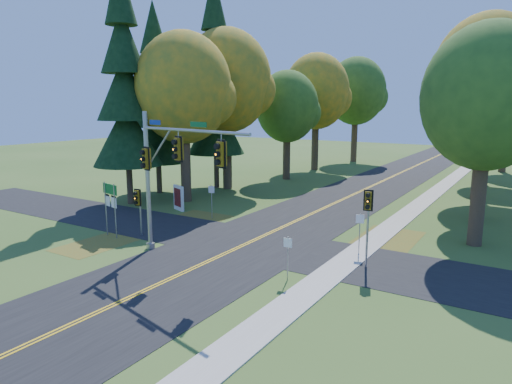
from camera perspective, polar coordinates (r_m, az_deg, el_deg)
The scene contains 30 objects.
ground at distance 26.01m, azimuth -3.24°, elevation -7.43°, with size 160.00×160.00×0.00m, color #35551E.
road_main at distance 26.01m, azimuth -3.24°, elevation -7.41°, with size 8.00×160.00×0.02m, color black.
road_cross at distance 27.59m, azimuth -0.82°, elevation -6.33°, with size 60.00×6.00×0.02m, color black.
centerline_left at distance 26.06m, azimuth -3.42°, elevation -7.34°, with size 0.10×160.00×0.01m, color gold.
centerline_right at distance 25.95m, azimuth -3.05°, elevation -7.42°, with size 0.10×160.00×0.01m, color gold.
sidewalk_east at distance 23.16m, azimuth 9.57°, elevation -9.83°, with size 1.60×160.00×0.06m, color #9E998E.
leaf_patch_w_near at distance 32.90m, azimuth -8.46°, elevation -3.62°, with size 4.00×6.00×0.00m, color brown.
leaf_patch_e at distance 28.37m, azimuth 15.41°, elevation -6.25°, with size 3.50×8.00×0.00m, color brown.
leaf_patch_w_far at distance 28.92m, azimuth -19.08°, elevation -6.13°, with size 3.00×5.00×0.00m, color brown.
tree_w_a at distance 39.00m, azimuth -8.90°, elevation 12.65°, with size 8.00×8.00×14.15m.
tree_e_a at distance 29.03m, azimuth 27.10°, elevation 10.43°, with size 7.20×7.20×12.73m.
tree_w_b at distance 44.84m, azimuth -3.57°, elevation 13.63°, with size 8.60×8.60×15.38m.
tree_e_b at distance 35.86m, azimuth 27.24°, elevation 10.85°, with size 7.60×7.60×13.33m.
tree_w_c at distance 50.58m, azimuth 4.02°, elevation 10.55°, with size 6.80×6.80×11.91m.
tree_e_c at distance 44.11m, azimuth 27.00°, elevation 12.94°, with size 8.80×8.80×15.79m.
tree_w_d at distance 58.68m, azimuth 7.64°, elevation 12.30°, with size 8.20×8.20×14.56m.
tree_e_d at distance 53.23m, azimuth 27.07°, elevation 9.74°, with size 7.00×7.00×12.32m.
tree_w_e at distance 68.32m, azimuth 12.49°, elevation 12.17°, with size 8.40×8.40×14.97m.
tree_e_e at distance 63.82m, azimuth 29.17°, elevation 10.40°, with size 7.80×7.80×13.74m.
pine_a at distance 38.93m, azimuth -16.07°, elevation 11.93°, with size 5.60×5.60×19.48m.
pine_b at distance 43.47m, azimuth -12.37°, elevation 10.58°, with size 5.60×5.60×17.31m.
pine_c at distance 45.33m, azimuth -5.13°, elevation 12.72°, with size 5.60×5.60×20.56m.
traffic_mast at distance 24.30m, azimuth -11.01°, elevation 3.26°, with size 8.40×2.30×7.81m.
east_signal_pole at distance 23.19m, azimuth 13.83°, elevation -2.10°, with size 0.47×0.55×4.06m.
ped_signal_pole at distance 29.26m, azimuth -14.53°, elevation -1.12°, with size 0.48×0.56×3.04m.
route_sign_cluster at distance 29.65m, azimuth -17.76°, elevation -0.82°, with size 1.58×0.37×3.44m.
info_kiosk at distance 36.25m, azimuth -9.65°, elevation -0.74°, with size 1.39×0.72×1.97m.
reg_sign_e_north at distance 25.69m, azimuth 12.85°, elevation -4.20°, with size 0.43×0.18×2.34m.
reg_sign_e_south at distance 21.47m, azimuth 3.99°, elevation -7.32°, with size 0.41×0.08×2.14m.
reg_sign_w at distance 33.21m, azimuth -5.58°, elevation -0.44°, with size 0.47×0.11×2.47m.
Camera 1 is at (14.36, -20.11, 8.12)m, focal length 32.00 mm.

